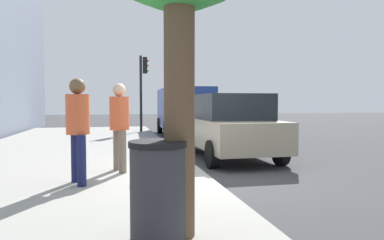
{
  "coord_description": "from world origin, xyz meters",
  "views": [
    {
      "loc": [
        -6.92,
        1.75,
        1.55
      ],
      "look_at": [
        0.79,
        0.09,
        1.16
      ],
      "focal_mm": 33.57,
      "sensor_mm": 36.0,
      "label": 1
    }
  ],
  "objects_px": {
    "parked_sedan_near": "(229,126)",
    "trash_bin": "(158,190)",
    "pedestrian_bystander": "(78,122)",
    "parking_meter": "(168,121)",
    "parked_van_far": "(183,109)",
    "traffic_signal": "(143,81)",
    "pedestrian_at_meter": "(119,120)"
  },
  "relations": [
    {
      "from": "parked_sedan_near",
      "to": "trash_bin",
      "type": "xyz_separation_m",
      "value": [
        -5.89,
        2.68,
        -0.24
      ]
    },
    {
      "from": "pedestrian_bystander",
      "to": "trash_bin",
      "type": "xyz_separation_m",
      "value": [
        -2.77,
        -1.03,
        -0.56
      ]
    },
    {
      "from": "parking_meter",
      "to": "parked_van_far",
      "type": "xyz_separation_m",
      "value": [
        8.9,
        -2.01,
        0.09
      ]
    },
    {
      "from": "pedestrian_bystander",
      "to": "trash_bin",
      "type": "relative_size",
      "value": 1.78
    },
    {
      "from": "parking_meter",
      "to": "pedestrian_bystander",
      "type": "relative_size",
      "value": 0.78
    },
    {
      "from": "traffic_signal",
      "to": "parked_sedan_near",
      "type": "bearing_deg",
      "value": -166.99
    },
    {
      "from": "pedestrian_at_meter",
      "to": "pedestrian_bystander",
      "type": "relative_size",
      "value": 0.99
    },
    {
      "from": "pedestrian_at_meter",
      "to": "traffic_signal",
      "type": "distance_m",
      "value": 9.98
    },
    {
      "from": "pedestrian_at_meter",
      "to": "parked_sedan_near",
      "type": "distance_m",
      "value": 3.69
    },
    {
      "from": "traffic_signal",
      "to": "pedestrian_bystander",
      "type": "bearing_deg",
      "value": 169.84
    },
    {
      "from": "pedestrian_at_meter",
      "to": "parked_van_far",
      "type": "xyz_separation_m",
      "value": [
        8.92,
        -3.01,
        0.06
      ]
    },
    {
      "from": "pedestrian_bystander",
      "to": "parked_van_far",
      "type": "relative_size",
      "value": 0.34
    },
    {
      "from": "traffic_signal",
      "to": "trash_bin",
      "type": "bearing_deg",
      "value": 176.18
    },
    {
      "from": "parking_meter",
      "to": "trash_bin",
      "type": "height_order",
      "value": "parking_meter"
    },
    {
      "from": "parked_van_far",
      "to": "trash_bin",
      "type": "xyz_separation_m",
      "value": [
        -12.71,
        2.68,
        -0.6
      ]
    },
    {
      "from": "parking_meter",
      "to": "trash_bin",
      "type": "bearing_deg",
      "value": 170.01
    },
    {
      "from": "parking_meter",
      "to": "parked_sedan_near",
      "type": "xyz_separation_m",
      "value": [
        2.09,
        -2.01,
        -0.27
      ]
    },
    {
      "from": "parking_meter",
      "to": "parked_van_far",
      "type": "distance_m",
      "value": 9.13
    },
    {
      "from": "parked_sedan_near",
      "to": "parked_van_far",
      "type": "xyz_separation_m",
      "value": [
        6.81,
        0.0,
        0.36
      ]
    },
    {
      "from": "parking_meter",
      "to": "traffic_signal",
      "type": "distance_m",
      "value": 9.89
    },
    {
      "from": "parked_van_far",
      "to": "trash_bin",
      "type": "distance_m",
      "value": 13.0
    },
    {
      "from": "pedestrian_at_meter",
      "to": "traffic_signal",
      "type": "xyz_separation_m",
      "value": [
        9.8,
        -1.23,
        1.38
      ]
    },
    {
      "from": "parking_meter",
      "to": "pedestrian_bystander",
      "type": "bearing_deg",
      "value": 121.33
    },
    {
      "from": "parked_sedan_near",
      "to": "pedestrian_bystander",
      "type": "bearing_deg",
      "value": 130.06
    },
    {
      "from": "pedestrian_at_meter",
      "to": "parked_van_far",
      "type": "distance_m",
      "value": 9.42
    },
    {
      "from": "pedestrian_bystander",
      "to": "pedestrian_at_meter",
      "type": "bearing_deg",
      "value": 35.23
    },
    {
      "from": "parked_sedan_near",
      "to": "parked_van_far",
      "type": "distance_m",
      "value": 6.82
    },
    {
      "from": "pedestrian_at_meter",
      "to": "parking_meter",
      "type": "bearing_deg",
      "value": -14.79
    },
    {
      "from": "pedestrian_bystander",
      "to": "traffic_signal",
      "type": "relative_size",
      "value": 0.5
    },
    {
      "from": "parking_meter",
      "to": "pedestrian_bystander",
      "type": "distance_m",
      "value": 1.99
    },
    {
      "from": "parked_sedan_near",
      "to": "trash_bin",
      "type": "height_order",
      "value": "parked_sedan_near"
    },
    {
      "from": "pedestrian_at_meter",
      "to": "pedestrian_bystander",
      "type": "height_order",
      "value": "pedestrian_bystander"
    }
  ]
}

